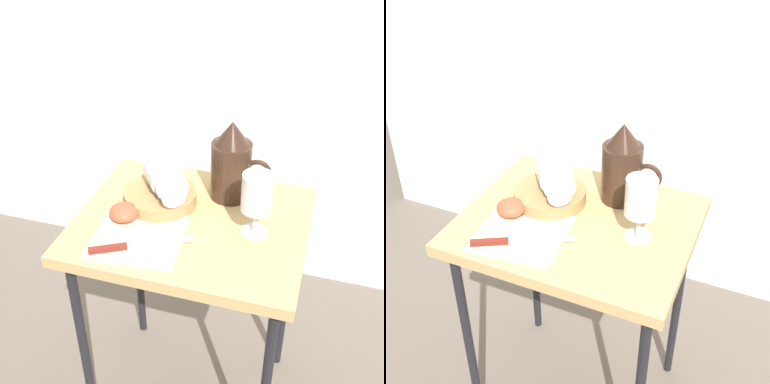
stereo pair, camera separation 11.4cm
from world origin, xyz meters
The scene contains 10 objects.
curtain_drape centered at (0.00, 0.65, 0.99)m, with size 2.40×0.03×1.99m, color white.
table centered at (0.00, 0.00, 0.59)m, with size 0.55×0.45×0.66m.
linen_napkin centered at (-0.10, -0.10, 0.66)m, with size 0.20×0.20×0.00m, color beige.
basket_tray centered at (-0.10, 0.05, 0.68)m, with size 0.18×0.18×0.04m, color #AD8451.
pitcher centered at (0.06, 0.13, 0.74)m, with size 0.15×0.10×0.21m.
wine_glass_upright centered at (0.15, -0.01, 0.76)m, with size 0.07×0.07×0.16m.
wine_glass_tipped_near centered at (-0.07, 0.05, 0.74)m, with size 0.13×0.16×0.08m.
wine_glass_tipped_far centered at (-0.09, 0.06, 0.73)m, with size 0.14×0.15×0.07m.
apple_half_left centered at (-0.15, -0.05, 0.68)m, with size 0.07×0.07×0.04m, color #C15133.
knife centered at (-0.11, -0.15, 0.67)m, with size 0.21×0.13×0.01m.
Camera 2 is at (0.39, -0.90, 1.39)m, focal length 47.39 mm.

